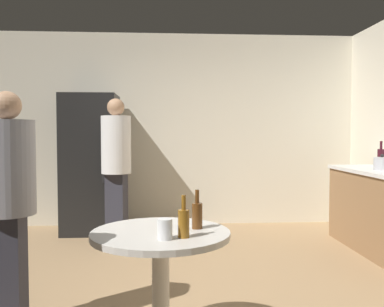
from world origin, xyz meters
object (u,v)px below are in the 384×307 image
at_px(kettle, 382,164).
at_px(wine_bottle_on_counter, 381,158).
at_px(refrigerator, 91,164).
at_px(plastic_cup_white, 165,229).
at_px(beer_bottle_brown, 197,214).
at_px(person_in_gray_shirt, 9,193).
at_px(foreground_table, 161,249).
at_px(beer_bottle_amber, 183,222).
at_px(person_in_white_shirt, 116,160).

xyz_separation_m(kettle, wine_bottle_on_counter, (0.10, 0.21, 0.05)).
xyz_separation_m(refrigerator, plastic_cup_white, (0.97, -3.33, -0.11)).
xyz_separation_m(beer_bottle_brown, person_in_gray_shirt, (-1.20, 0.32, 0.09)).
xyz_separation_m(foreground_table, beer_bottle_amber, (0.12, -0.15, 0.19)).
bearing_deg(beer_bottle_brown, wine_bottle_on_counter, 43.37).
bearing_deg(person_in_gray_shirt, wine_bottle_on_counter, 24.79).
bearing_deg(kettle, beer_bottle_amber, -136.59).
height_order(wine_bottle_on_counter, beer_bottle_brown, wine_bottle_on_counter).
relative_size(refrigerator, foreground_table, 2.25).
bearing_deg(refrigerator, kettle, -19.60).
bearing_deg(beer_bottle_brown, refrigerator, 110.67).
bearing_deg(person_in_white_shirt, kettle, 96.59).
height_order(foreground_table, person_in_white_shirt, person_in_white_shirt).
bearing_deg(plastic_cup_white, refrigerator, 106.33).
height_order(refrigerator, foreground_table, refrigerator).
height_order(refrigerator, kettle, refrigerator).
bearing_deg(plastic_cup_white, wine_bottle_on_counter, 44.15).
height_order(foreground_table, plastic_cup_white, plastic_cup_white).
bearing_deg(beer_bottle_brown, person_in_gray_shirt, 165.22).
xyz_separation_m(kettle, person_in_white_shirt, (-2.90, 0.50, 0.02)).
height_order(foreground_table, beer_bottle_amber, beer_bottle_amber).
distance_m(foreground_table, beer_bottle_amber, 0.27).
relative_size(refrigerator, kettle, 7.38).
xyz_separation_m(wine_bottle_on_counter, beer_bottle_brown, (-2.24, -2.12, -0.20)).
relative_size(beer_bottle_amber, person_in_white_shirt, 0.14).
xyz_separation_m(refrigerator, kettle, (3.31, -1.18, 0.07)).
xyz_separation_m(refrigerator, beer_bottle_brown, (1.16, -3.08, -0.08)).
xyz_separation_m(refrigerator, wine_bottle_on_counter, (3.40, -0.97, 0.12)).
xyz_separation_m(kettle, beer_bottle_amber, (-2.23, -2.11, -0.15)).
height_order(kettle, wine_bottle_on_counter, wine_bottle_on_counter).
height_order(refrigerator, plastic_cup_white, refrigerator).
relative_size(wine_bottle_on_counter, beer_bottle_brown, 1.35).
height_order(person_in_white_shirt, person_in_gray_shirt, person_in_white_shirt).
relative_size(kettle, person_in_gray_shirt, 0.16).
bearing_deg(plastic_cup_white, foreground_table, 97.70).
bearing_deg(plastic_cup_white, person_in_white_shirt, 102.02).
relative_size(wine_bottle_on_counter, beer_bottle_amber, 1.35).
relative_size(kettle, wine_bottle_on_counter, 0.79).
bearing_deg(wine_bottle_on_counter, beer_bottle_brown, -136.63).
distance_m(wine_bottle_on_counter, foreground_table, 3.30).
xyz_separation_m(beer_bottle_amber, person_in_white_shirt, (-0.66, 2.61, 0.17)).
distance_m(beer_bottle_brown, person_in_gray_shirt, 1.24).
relative_size(kettle, beer_bottle_amber, 1.06).
xyz_separation_m(wine_bottle_on_counter, foreground_table, (-2.46, -2.17, -0.39)).
xyz_separation_m(wine_bottle_on_counter, person_in_white_shirt, (-2.99, 0.29, -0.02)).
bearing_deg(wine_bottle_on_counter, foreground_table, -138.51).
bearing_deg(kettle, person_in_white_shirt, 170.21).
distance_m(kettle, plastic_cup_white, 3.18).
relative_size(beer_bottle_brown, person_in_white_shirt, 0.14).
height_order(beer_bottle_brown, person_in_gray_shirt, person_in_gray_shirt).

